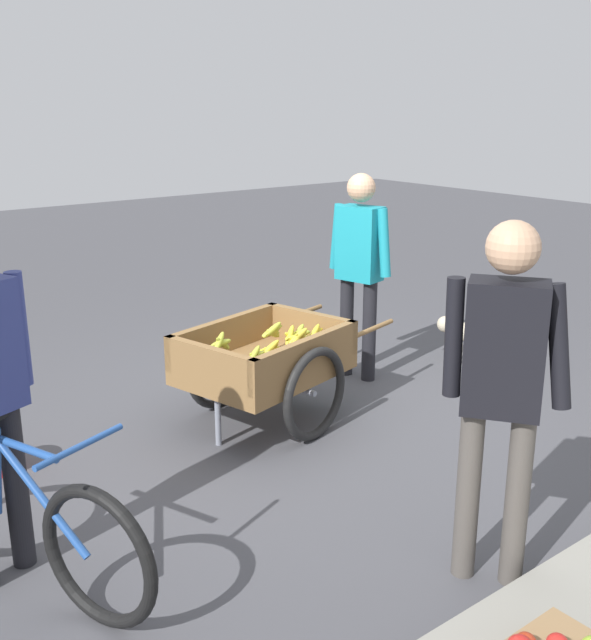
{
  "coord_description": "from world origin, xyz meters",
  "views": [
    {
      "loc": [
        3.08,
        3.76,
        2.19
      ],
      "look_at": [
        0.11,
        -0.09,
        0.75
      ],
      "focal_mm": 42.0,
      "sensor_mm": 36.0,
      "label": 1
    }
  ],
  "objects": [
    {
      "name": "ground_plane",
      "position": [
        0.0,
        0.0,
        0.0
      ],
      "size": [
        24.0,
        24.0,
        0.0
      ],
      "primitive_type": "plane",
      "color": "#47474C"
    },
    {
      "name": "fruit_cart",
      "position": [
        0.28,
        -0.21,
        0.44
      ],
      "size": [
        1.78,
        1.14,
        0.73
      ],
      "color": "olive",
      "rests_on": "ground"
    },
    {
      "name": "vendor_person",
      "position": [
        -0.84,
        -0.49,
        0.99
      ],
      "size": [
        0.28,
        0.56,
        1.65
      ],
      "color": "black",
      "rests_on": "ground"
    },
    {
      "name": "bicycle",
      "position": [
        2.24,
        0.61,
        0.35
      ],
      "size": [
        0.7,
        1.58,
        0.85
      ],
      "color": "black",
      "rests_on": "ground"
    },
    {
      "name": "dog",
      "position": [
        -1.86,
        -0.16,
        0.27
      ],
      "size": [
        0.49,
        0.52,
        0.4
      ],
      "color": "beige",
      "rests_on": "ground"
    },
    {
      "name": "bystander_person",
      "position": [
        0.48,
        1.88,
        1.03
      ],
      "size": [
        0.36,
        0.49,
        1.71
      ],
      "color": "#4C4742",
      "rests_on": "ground"
    }
  ]
}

